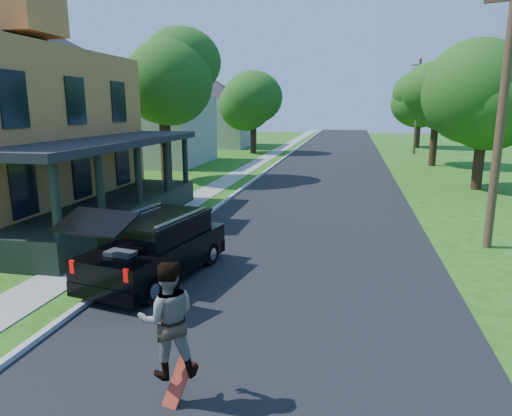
% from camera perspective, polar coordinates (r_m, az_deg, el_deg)
% --- Properties ---
extents(ground, '(140.00, 140.00, 0.00)m').
position_cam_1_polar(ground, '(9.61, 2.18, -13.34)').
color(ground, '#265010').
rests_on(ground, ground).
extents(street, '(8.00, 120.00, 0.02)m').
position_cam_1_polar(street, '(28.87, 8.89, 4.01)').
color(street, black).
rests_on(street, ground).
extents(curb, '(0.15, 120.00, 0.12)m').
position_cam_1_polar(curb, '(29.35, 0.95, 4.29)').
color(curb, '#ABABA6').
rests_on(curb, ground).
extents(sidewalk, '(1.30, 120.00, 0.03)m').
position_cam_1_polar(sidewalk, '(29.68, -2.00, 4.38)').
color(sidewalk, gray).
rests_on(sidewalk, ground).
extents(front_walk, '(6.50, 1.20, 0.03)m').
position_cam_1_polar(front_walk, '(18.65, -24.44, -1.62)').
color(front_walk, gray).
rests_on(front_walk, ground).
extents(neighbor_house_mid, '(12.78, 12.78, 8.30)m').
position_cam_1_polar(neighbor_house_mid, '(35.79, -13.13, 12.18)').
color(neighbor_house_mid, '#ADA89A').
rests_on(neighbor_house_mid, ground).
extents(neighbor_house_far, '(12.78, 12.78, 8.30)m').
position_cam_1_polar(neighbor_house_far, '(50.77, -5.41, 12.44)').
color(neighbor_house_far, '#ADA89A').
rests_on(neighbor_house_far, ground).
extents(black_suv, '(2.45, 4.74, 2.10)m').
position_cam_1_polar(black_suv, '(11.55, -12.40, -4.83)').
color(black_suv, black).
rests_on(black_suv, ground).
extents(skateboarder, '(1.02, 0.93, 1.70)m').
position_cam_1_polar(skateboarder, '(6.70, -10.95, -13.46)').
color(skateboarder, black).
rests_on(skateboarder, ground).
extents(skateboard, '(0.48, 0.44, 0.86)m').
position_cam_1_polar(skateboard, '(7.10, -10.01, -21.60)').
color(skateboard, '#9A1D0D').
rests_on(skateboard, ground).
extents(tree_left_mid, '(5.93, 5.68, 9.36)m').
position_cam_1_polar(tree_left_mid, '(26.88, -11.69, 16.84)').
color(tree_left_mid, black).
rests_on(tree_left_mid, ground).
extents(tree_left_far, '(5.37, 5.33, 7.84)m').
position_cam_1_polar(tree_left_far, '(43.24, -0.38, 13.71)').
color(tree_left_far, black).
rests_on(tree_left_far, ground).
extents(tree_right_near, '(5.94, 6.03, 7.62)m').
position_cam_1_polar(tree_right_near, '(26.12, 26.69, 12.61)').
color(tree_right_near, black).
rests_on(tree_right_near, ground).
extents(tree_right_mid, '(5.68, 5.51, 8.31)m').
position_cam_1_polar(tree_right_mid, '(35.69, 21.73, 13.65)').
color(tree_right_mid, black).
rests_on(tree_right_mid, ground).
extents(tree_right_far, '(5.82, 5.66, 8.40)m').
position_cam_1_polar(tree_right_far, '(51.21, 19.76, 13.13)').
color(tree_right_far, black).
rests_on(tree_right_far, ground).
extents(utility_pole_near, '(1.50, 0.57, 7.66)m').
position_cam_1_polar(utility_pole_near, '(15.12, 28.35, 10.20)').
color(utility_pole_near, '#4C3523').
rests_on(utility_pole_near, ground).
extents(utility_pole_far, '(1.39, 0.53, 8.36)m').
position_cam_1_polar(utility_pole_far, '(44.25, 19.50, 11.95)').
color(utility_pole_far, '#4C3523').
rests_on(utility_pole_far, ground).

